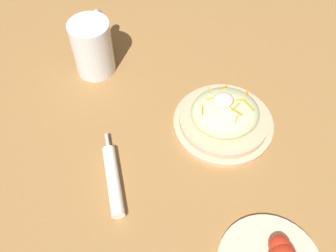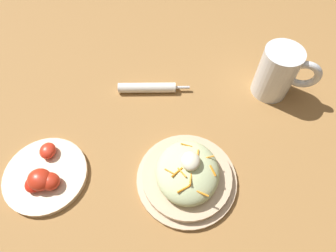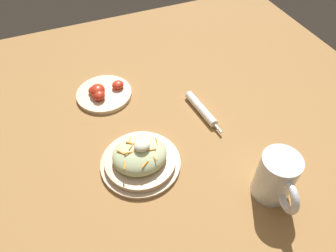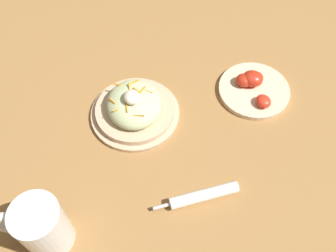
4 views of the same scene
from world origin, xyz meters
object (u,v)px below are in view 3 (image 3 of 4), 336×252
beer_mug (275,179)px  tomato_plate (103,93)px  napkin_roll (201,109)px  salad_plate (140,158)px

beer_mug → tomato_plate: 0.58m
napkin_roll → tomato_plate: bearing=-35.7°
salad_plate → beer_mug: beer_mug is taller
napkin_roll → tomato_plate: (0.26, -0.18, 0.00)m
salad_plate → tomato_plate: 0.30m
napkin_roll → tomato_plate: 0.32m
salad_plate → beer_mug: bearing=143.0°
salad_plate → napkin_roll: salad_plate is taller
beer_mug → tomato_plate: bearing=-59.9°
beer_mug → tomato_plate: size_ratio=0.82×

